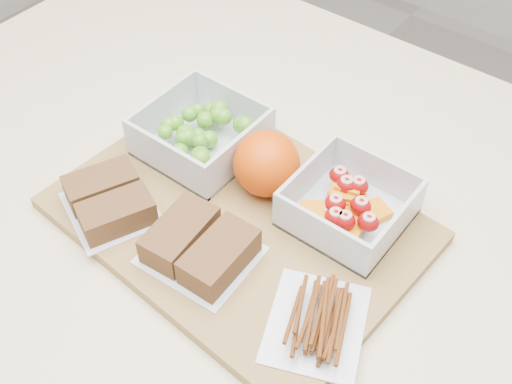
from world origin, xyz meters
TOP-DOWN VIEW (x-y plane):
  - cutting_board at (-0.01, -0.02)m, footprint 0.44×0.33m
  - grape_container at (-0.12, 0.05)m, footprint 0.14×0.14m
  - fruit_container at (0.10, 0.06)m, footprint 0.13×0.13m
  - orange at (-0.01, 0.04)m, footprint 0.08×0.08m
  - sandwich_bag_left at (-0.13, -0.10)m, footprint 0.14×0.13m
  - sandwich_bag_center at (-0.00, -0.09)m, footprint 0.13×0.11m
  - pretzel_bag at (0.15, -0.09)m, footprint 0.14×0.15m

SIDE VIEW (x-z plane):
  - cutting_board at x=-0.01m, z-range 0.90..0.92m
  - pretzel_bag at x=0.15m, z-range 0.92..0.94m
  - sandwich_bag_left at x=-0.13m, z-range 0.92..0.95m
  - sandwich_bag_center at x=0.00m, z-range 0.92..0.95m
  - fruit_container at x=0.10m, z-range 0.91..0.96m
  - grape_container at x=-0.12m, z-range 0.91..0.97m
  - orange at x=-0.01m, z-range 0.92..1.00m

